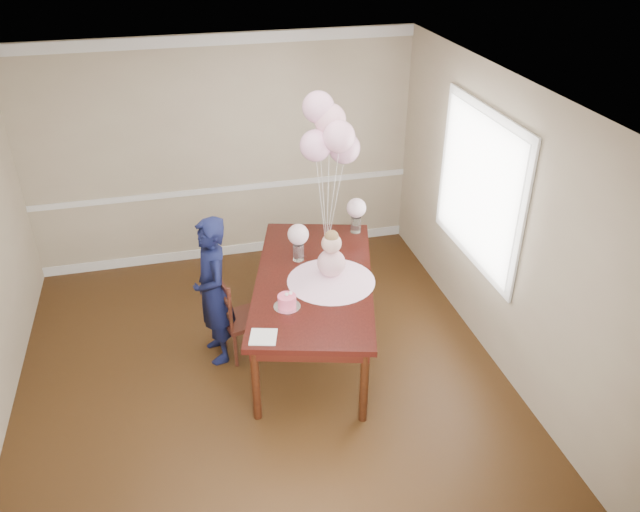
# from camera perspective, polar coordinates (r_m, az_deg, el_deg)

# --- Properties ---
(floor) EXTENTS (4.50, 5.00, 0.00)m
(floor) POSITION_cam_1_polar(r_m,az_deg,el_deg) (6.00, -5.09, -11.54)
(floor) COLOR black
(floor) RESTS_ON ground
(ceiling) EXTENTS (4.50, 5.00, 0.02)m
(ceiling) POSITION_cam_1_polar(r_m,az_deg,el_deg) (4.65, -6.64, 14.01)
(ceiling) COLOR white
(ceiling) RESTS_ON wall_back
(wall_back) EXTENTS (4.50, 0.02, 2.70)m
(wall_back) POSITION_cam_1_polar(r_m,az_deg,el_deg) (7.44, -8.81, 9.24)
(wall_back) COLOR tan
(wall_back) RESTS_ON floor
(wall_right) EXTENTS (0.02, 5.00, 2.70)m
(wall_right) POSITION_cam_1_polar(r_m,az_deg,el_deg) (5.88, 16.43, 2.33)
(wall_right) COLOR tan
(wall_right) RESTS_ON floor
(chair_rail_trim) EXTENTS (4.50, 0.02, 0.07)m
(chair_rail_trim) POSITION_cam_1_polar(r_m,az_deg,el_deg) (7.60, -8.53, 6.06)
(chair_rail_trim) COLOR silver
(chair_rail_trim) RESTS_ON wall_back
(crown_molding) EXTENTS (4.50, 0.02, 0.12)m
(crown_molding) POSITION_cam_1_polar(r_m,az_deg,el_deg) (7.08, -9.65, 18.91)
(crown_molding) COLOR silver
(crown_molding) RESTS_ON wall_back
(baseboard_trim) EXTENTS (4.50, 0.02, 0.12)m
(baseboard_trim) POSITION_cam_1_polar(r_m,az_deg,el_deg) (7.98, -8.08, 0.57)
(baseboard_trim) COLOR silver
(baseboard_trim) RESTS_ON floor
(window_frame) EXTENTS (0.02, 1.66, 1.56)m
(window_frame) POSITION_cam_1_polar(r_m,az_deg,el_deg) (6.17, 14.34, 6.09)
(window_frame) COLOR white
(window_frame) RESTS_ON wall_right
(window_blinds) EXTENTS (0.01, 1.50, 1.40)m
(window_blinds) POSITION_cam_1_polar(r_m,az_deg,el_deg) (6.16, 14.19, 6.08)
(window_blinds) COLOR white
(window_blinds) RESTS_ON wall_right
(dining_table_top) EXTENTS (1.64, 2.40, 0.05)m
(dining_table_top) POSITION_cam_1_polar(r_m,az_deg,el_deg) (5.94, -0.56, -2.19)
(dining_table_top) COLOR black
(dining_table_top) RESTS_ON table_leg_fl
(table_apron) EXTENTS (1.51, 2.27, 0.11)m
(table_apron) POSITION_cam_1_polar(r_m,az_deg,el_deg) (5.99, -0.56, -2.86)
(table_apron) COLOR black
(table_apron) RESTS_ON table_leg_fl
(table_leg_fl) EXTENTS (0.09, 0.09, 0.77)m
(table_leg_fl) POSITION_cam_1_polar(r_m,az_deg,el_deg) (5.43, -5.89, -11.54)
(table_leg_fl) COLOR black
(table_leg_fl) RESTS_ON floor
(table_leg_fr) EXTENTS (0.09, 0.09, 0.77)m
(table_leg_fr) POSITION_cam_1_polar(r_m,az_deg,el_deg) (5.40, 4.05, -11.76)
(table_leg_fr) COLOR black
(table_leg_fr) RESTS_ON floor
(table_leg_bl) EXTENTS (0.09, 0.09, 0.77)m
(table_leg_bl) POSITION_cam_1_polar(r_m,az_deg,el_deg) (7.04, -3.99, -0.51)
(table_leg_bl) COLOR black
(table_leg_bl) RESTS_ON floor
(table_leg_br) EXTENTS (0.09, 0.09, 0.77)m
(table_leg_br) POSITION_cam_1_polar(r_m,az_deg,el_deg) (7.02, 3.51, -0.62)
(table_leg_br) COLOR black
(table_leg_br) RESTS_ON floor
(baby_skirt) EXTENTS (1.03, 1.03, 0.11)m
(baby_skirt) POSITION_cam_1_polar(r_m,az_deg,el_deg) (5.85, 1.02, -1.83)
(baby_skirt) COLOR #F9B8D9
(baby_skirt) RESTS_ON dining_table_top
(baby_torso) EXTENTS (0.26, 0.26, 0.26)m
(baby_torso) POSITION_cam_1_polar(r_m,az_deg,el_deg) (5.78, 1.04, -0.64)
(baby_torso) COLOR pink
(baby_torso) RESTS_ON baby_skirt
(baby_head) EXTENTS (0.19, 0.19, 0.19)m
(baby_head) POSITION_cam_1_polar(r_m,az_deg,el_deg) (5.67, 1.06, 1.16)
(baby_head) COLOR #D5A493
(baby_head) RESTS_ON baby_torso
(baby_hair) EXTENTS (0.13, 0.13, 0.13)m
(baby_hair) POSITION_cam_1_polar(r_m,az_deg,el_deg) (5.64, 1.06, 1.74)
(baby_hair) COLOR brown
(baby_hair) RESTS_ON baby_head
(cake_platter) EXTENTS (0.30, 0.30, 0.01)m
(cake_platter) POSITION_cam_1_polar(r_m,az_deg,el_deg) (5.53, -3.03, -4.64)
(cake_platter) COLOR silver
(cake_platter) RESTS_ON dining_table_top
(birthday_cake) EXTENTS (0.20, 0.20, 0.11)m
(birthday_cake) POSITION_cam_1_polar(r_m,az_deg,el_deg) (5.50, -3.04, -4.14)
(birthday_cake) COLOR #FF5079
(birthday_cake) RESTS_ON cake_platter
(cake_flower_a) EXTENTS (0.03, 0.03, 0.03)m
(cake_flower_a) POSITION_cam_1_polar(r_m,az_deg,el_deg) (5.46, -3.06, -3.52)
(cake_flower_a) COLOR white
(cake_flower_a) RESTS_ON birthday_cake
(cake_flower_b) EXTENTS (0.03, 0.03, 0.03)m
(cake_flower_b) POSITION_cam_1_polar(r_m,az_deg,el_deg) (5.47, -2.70, -3.40)
(cake_flower_b) COLOR white
(cake_flower_b) RESTS_ON birthday_cake
(rose_vase_near) EXTENTS (0.13, 0.13, 0.18)m
(rose_vase_near) POSITION_cam_1_polar(r_m,az_deg,el_deg) (6.17, -1.98, 0.38)
(rose_vase_near) COLOR silver
(rose_vase_near) RESTS_ON dining_table_top
(roses_near) EXTENTS (0.21, 0.21, 0.21)m
(roses_near) POSITION_cam_1_polar(r_m,az_deg,el_deg) (6.08, -2.01, 1.99)
(roses_near) COLOR beige
(roses_near) RESTS_ON rose_vase_near
(rose_vase_far) EXTENTS (0.13, 0.13, 0.18)m
(rose_vase_far) POSITION_cam_1_polar(r_m,az_deg,el_deg) (6.69, 3.29, 2.90)
(rose_vase_far) COLOR silver
(rose_vase_far) RESTS_ON dining_table_top
(roses_far) EXTENTS (0.21, 0.21, 0.21)m
(roses_far) POSITION_cam_1_polar(r_m,az_deg,el_deg) (6.60, 3.34, 4.41)
(roses_far) COLOR white
(roses_far) RESTS_ON rose_vase_far
(napkin) EXTENTS (0.27, 0.27, 0.01)m
(napkin) POSITION_cam_1_polar(r_m,az_deg,el_deg) (5.19, -5.21, -7.37)
(napkin) COLOR silver
(napkin) RESTS_ON dining_table_top
(balloon_weight) EXTENTS (0.05, 0.05, 0.02)m
(balloon_weight) POSITION_cam_1_polar(r_m,az_deg,el_deg) (6.44, 0.61, 0.98)
(balloon_weight) COLOR silver
(balloon_weight) RESTS_ON dining_table_top
(balloon_a) EXTENTS (0.31, 0.31, 0.31)m
(balloon_a) POSITION_cam_1_polar(r_m,az_deg,el_deg) (5.98, -0.40, 10.07)
(balloon_a) COLOR #FFB4DA
(balloon_a) RESTS_ON balloon_ribbon_a
(balloon_b) EXTENTS (0.31, 0.31, 0.31)m
(balloon_b) POSITION_cam_1_polar(r_m,az_deg,el_deg) (5.89, 1.74, 10.85)
(balloon_b) COLOR #FFB4D2
(balloon_b) RESTS_ON balloon_ribbon_b
(balloon_c) EXTENTS (0.31, 0.31, 0.31)m
(balloon_c) POSITION_cam_1_polar(r_m,az_deg,el_deg) (6.01, 0.91, 12.37)
(balloon_c) COLOR #F3ACBC
(balloon_c) RESTS_ON balloon_ribbon_c
(balloon_d) EXTENTS (0.31, 0.31, 0.31)m
(balloon_d) POSITION_cam_1_polar(r_m,az_deg,el_deg) (6.00, -0.16, 13.44)
(balloon_d) COLOR #F0AACB
(balloon_d) RESTS_ON balloon_ribbon_d
(balloon_e) EXTENTS (0.31, 0.31, 0.31)m
(balloon_e) POSITION_cam_1_polar(r_m,az_deg,el_deg) (6.08, 2.25, 9.84)
(balloon_e) COLOR #DF9EBD
(balloon_e) RESTS_ON balloon_ribbon_e
(balloon_ribbon_a) EXTENTS (0.10, 0.03, 0.92)m
(balloon_ribbon_a) POSITION_cam_1_polar(r_m,az_deg,el_deg) (6.22, 0.12, 4.67)
(balloon_ribbon_a) COLOR white
(balloon_ribbon_a) RESTS_ON balloon_weight
(balloon_ribbon_b) EXTENTS (0.09, 0.09, 1.02)m
(balloon_ribbon_b) POSITION_cam_1_polar(r_m,az_deg,el_deg) (6.17, 1.14, 5.00)
(balloon_ribbon_b) COLOR white
(balloon_ribbon_b) RESTS_ON balloon_weight
(balloon_ribbon_c) EXTENTS (0.05, 0.10, 1.13)m
(balloon_ribbon_c) POSITION_cam_1_polar(r_m,az_deg,el_deg) (6.23, 0.74, 5.79)
(balloon_ribbon_c) COLOR white
(balloon_ribbon_c) RESTS_ON balloon_weight
(balloon_ribbon_d) EXTENTS (0.06, 0.13, 1.24)m
(balloon_ribbon_d) POSITION_cam_1_polar(r_m,az_deg,el_deg) (6.21, 0.24, 6.30)
(balloon_ribbon_d) COLOR white
(balloon_ribbon_d) RESTS_ON balloon_weight
(balloon_ribbon_e) EXTENTS (0.17, 0.04, 0.85)m
(balloon_ribbon_e) POSITION_cam_1_polar(r_m,az_deg,el_deg) (6.27, 1.39, 4.60)
(balloon_ribbon_e) COLOR white
(balloon_ribbon_e) RESTS_ON balloon_weight
(dining_chair_seat) EXTENTS (0.47, 0.47, 0.04)m
(dining_chair_seat) POSITION_cam_1_polar(r_m,az_deg,el_deg) (6.14, -6.97, -5.73)
(dining_chair_seat) COLOR #3A1710
(dining_chair_seat) RESTS_ON chair_leg_fl
(chair_leg_fl) EXTENTS (0.04, 0.04, 0.38)m
(chair_leg_fl) POSITION_cam_1_polar(r_m,az_deg,el_deg) (6.10, -7.72, -8.50)
(chair_leg_fl) COLOR #3A1710
(chair_leg_fl) RESTS_ON floor
(chair_leg_fr) EXTENTS (0.04, 0.04, 0.38)m
(chair_leg_fr) POSITION_cam_1_polar(r_m,az_deg,el_deg) (6.18, -4.91, -7.70)
(chair_leg_fr) COLOR black
(chair_leg_fr) RESTS_ON floor
(chair_leg_bl) EXTENTS (0.04, 0.04, 0.38)m
(chair_leg_bl) POSITION_cam_1_polar(r_m,az_deg,el_deg) (6.35, -8.74, -6.85)
(chair_leg_bl) COLOR #34190E
(chair_leg_bl) RESTS_ON floor
(chair_leg_br) EXTENTS (0.04, 0.04, 0.38)m
(chair_leg_br) POSITION_cam_1_polar(r_m,az_deg,el_deg) (6.42, -6.03, -6.10)
(chair_leg_br) COLOR #36120E
(chair_leg_br) RESTS_ON floor
(chair_back_post_l) EXTENTS (0.04, 0.04, 0.50)m
(chair_back_post_l) POSITION_cam_1_polar(r_m,az_deg,el_deg) (5.82, -8.20, -4.96)
(chair_back_post_l) COLOR #3A1710
(chair_back_post_l) RESTS_ON dining_chair_seat
(chair_back_post_r) EXTENTS (0.04, 0.04, 0.50)m
(chair_back_post_r) POSITION_cam_1_polar(r_m,az_deg,el_deg) (6.07, -9.24, -3.38)
(chair_back_post_r) COLOR #38140F
(chair_back_post_r) RESTS_ON dining_chair_seat
(chair_slat_low) EXTENTS (0.11, 0.35, 0.04)m
(chair_slat_low) POSITION_cam_1_polar(r_m,az_deg,el_deg) (6.00, -8.65, -5.00)
(chair_slat_low) COLOR #371B0F
(chair_slat_low) RESTS_ON dining_chair_seat
(chair_slat_mid) EXTENTS (0.11, 0.35, 0.04)m
(chair_slat_mid) POSITION_cam_1_polar(r_m,az_deg,el_deg) (5.92, -8.76, -3.87)
(chair_slat_mid) COLOR #35160E
(chair_slat_mid) RESTS_ON dining_chair_seat
(chair_slat_top) EXTENTS (0.11, 0.35, 0.04)m
(chair_slat_top) POSITION_cam_1_polar(r_m,az_deg,el_deg) (5.84, -8.87, -2.72)
(chair_slat_top) COLOR #34130E
(chair_slat_top) RESTS_ON dining_chair_seat
(woman) EXTENTS (0.45, 0.60, 1.50)m
(woman) POSITION_cam_1_polar(r_m,az_deg,el_deg) (5.94, -9.76, -3.18)
(woman) COLOR black
(woman) RESTS_ON floor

